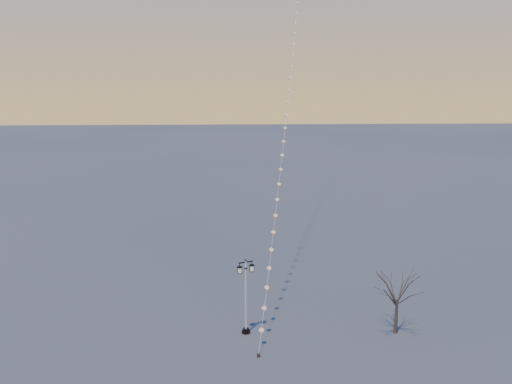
{
  "coord_description": "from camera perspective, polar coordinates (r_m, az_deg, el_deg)",
  "views": [
    {
      "loc": [
        -2.24,
        -28.19,
        15.86
      ],
      "look_at": [
        -0.73,
        6.51,
        8.23
      ],
      "focal_mm": 37.13,
      "sensor_mm": 36.0,
      "label": 1
    }
  ],
  "objects": [
    {
      "name": "kite_train",
      "position": [
        49.9,
        3.6,
        13.35
      ],
      "size": [
        8.32,
        44.35,
        33.64
      ],
      "rotation": [
        0.0,
        0.0,
        0.36
      ],
      "color": "black",
      "rests_on": "ground"
    },
    {
      "name": "street_lamp",
      "position": [
        33.41,
        -1.1,
        -10.79
      ],
      "size": [
        1.19,
        0.72,
        4.89
      ],
      "rotation": [
        0.0,
        0.0,
        0.37
      ],
      "color": "black",
      "rests_on": "ground"
    },
    {
      "name": "ground",
      "position": [
        32.42,
        1.87,
        -16.9
      ],
      "size": [
        300.0,
        300.0,
        0.0
      ],
      "primitive_type": "plane",
      "color": "#444545",
      "rests_on": "ground"
    },
    {
      "name": "bare_tree",
      "position": [
        34.51,
        15.03,
        -10.26
      ],
      "size": [
        2.44,
        2.44,
        4.05
      ],
      "rotation": [
        0.0,
        0.0,
        0.04
      ],
      "color": "#3A3126",
      "rests_on": "ground"
    }
  ]
}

